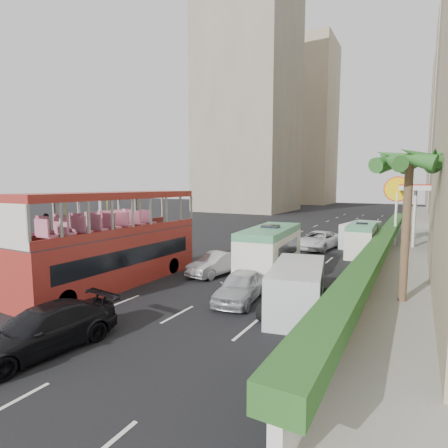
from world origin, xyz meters
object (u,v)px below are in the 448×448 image
Objects in this scene: car_silver_lane_a at (216,275)px; panel_van_far at (361,235)px; minibus_far at (361,239)px; shell_station at (440,215)px; double_decker_bus at (115,239)px; car_black at (44,351)px; car_silver_lane_b at (241,301)px; palm_tree at (406,231)px; van_asset at (318,249)px; panel_van_near at (297,289)px; minibus_near at (270,252)px.

car_silver_lane_a is 0.77× the size of panel_van_far.
minibus_far is 0.69× the size of shell_station.
panel_van_far is at bearing 77.57° from car_silver_lane_a.
double_decker_bus is 2.20× the size of car_black.
car_silver_lane_a is 0.74× the size of minibus_far.
car_silver_lane_b is 0.65× the size of palm_tree.
van_asset reaches higher than car_silver_lane_b.
car_silver_lane_b is 0.78× the size of panel_van_far.
panel_van_near is 0.64× the size of shell_station.
panel_van_far is at bearing 96.53° from minibus_far.
car_silver_lane_b is at bearing 7.08° from double_decker_bus.
van_asset is 10.79m from minibus_near.
panel_van_far is at bearing 78.37° from panel_van_near.
double_decker_bus is at bearing -163.84° from palm_tree.
panel_van_near is 18.49m from panel_van_far.
minibus_near is (3.00, 12.40, 1.47)m from car_black.
panel_van_near is 0.96× the size of panel_van_far.
double_decker_bus is 2.65× the size of car_silver_lane_b.
car_black is 26.78m from panel_van_far.
double_decker_bus is 2.00× the size of minibus_far.
car_silver_lane_b is 8.39m from car_black.
double_decker_bus is at bearing 124.23° from car_black.
double_decker_bus reaches higher than car_black.
car_black is 0.62× the size of shell_station.
car_black is 0.98× the size of panel_van_near.
panel_van_far is (6.25, 14.78, 1.06)m from car_silver_lane_a.
car_black is 12.85m from minibus_near.
car_silver_lane_a is 12.28m from van_asset.
car_silver_lane_b is 8.10m from palm_tree.
minibus_near is 1.21× the size of minibus_far.
shell_station is at bearing 45.89° from van_asset.
panel_van_near is at bearing -94.39° from minibus_far.
car_black reaches higher than car_silver_lane_b.
shell_station is at bearing 83.40° from palm_tree.
car_silver_lane_b is 2.94m from panel_van_near.
van_asset is at bearing -143.63° from shell_station.
minibus_far is 14.51m from panel_van_near.
double_decker_bus reaches higher than car_silver_lane_a.
minibus_far is (10.51, 15.26, -1.31)m from double_decker_bus.
palm_tree is at bearing 52.41° from car_black.
van_asset is (6.92, 16.32, -2.53)m from double_decker_bus.
minibus_far is 11.93m from palm_tree.
minibus_near reaches higher than car_black.
panel_van_far reaches higher than car_black.
palm_tree is (10.10, 10.77, 3.38)m from car_black.
car_black is 15.15m from palm_tree.
minibus_far is 0.86× the size of palm_tree.
minibus_near is (-0.42, 4.75, 1.47)m from car_silver_lane_b.
panel_van_near is at bearing -140.53° from palm_tree.
van_asset is 11.60m from shell_station.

